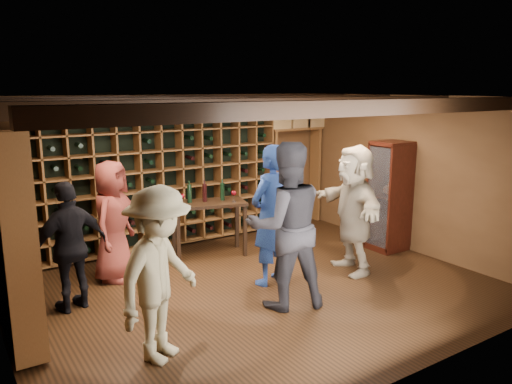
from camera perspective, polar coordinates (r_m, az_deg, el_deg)
ground at (r=6.76m, az=-0.04°, el=-10.92°), size 6.00×6.00×0.00m
room_shell at (r=6.28m, az=-0.30°, el=10.07°), size 6.00×6.00×6.00m
wine_rack_back at (r=8.21m, az=-12.08°, el=1.32°), size 4.65×0.30×2.20m
wine_rack_left at (r=6.25m, az=-26.93°, el=-3.03°), size 0.30×2.65×2.20m
crate_shelf at (r=9.58m, az=4.48°, el=5.55°), size 1.20×0.32×2.07m
display_cabinet at (r=8.36m, az=14.97°, el=-0.70°), size 0.55×0.50×1.75m
man_blue_shirt at (r=6.66m, az=1.66°, el=-2.67°), size 0.80×0.64×1.89m
man_grey_suit at (r=5.95m, az=3.46°, el=-3.89°), size 1.16×1.02×2.01m
guest_red_floral at (r=7.07m, az=-16.07°, el=-3.21°), size 0.94×0.96×1.67m
guest_woman_black at (r=6.29m, az=-20.40°, el=-5.86°), size 0.98×0.62×1.56m
guest_khaki at (r=4.91m, az=-10.95°, el=-9.28°), size 1.29×1.15×1.73m
guest_beige at (r=7.24m, az=11.08°, el=-1.92°), size 0.98×1.79×1.84m
tasting_table at (r=7.85m, az=-5.47°, el=-1.84°), size 1.25×0.85×1.14m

